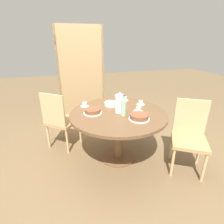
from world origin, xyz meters
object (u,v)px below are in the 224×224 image
cup_b (141,103)px  water_bottle (124,107)px  coffee_pot (120,103)px  chair_a (60,119)px  cake_main (139,117)px  cup_d (85,105)px  cup_c (138,110)px  cake_second (93,111)px  cup_a (125,99)px  bookshelf (81,79)px  chair_b (189,135)px

cup_b → water_bottle: bearing=-141.9°
coffee_pot → water_bottle: (0.02, -0.11, -0.02)m
chair_a → cake_main: size_ratio=3.66×
coffee_pot → cup_b: 0.45m
cake_main → cup_d: bearing=131.7°
water_bottle → cup_b: (0.38, 0.30, -0.09)m
water_bottle → cup_b: size_ratio=2.31×
water_bottle → cake_main: water_bottle is taller
cup_c → cup_d: 0.77m
chair_a → cup_b: bearing=-157.4°
chair_a → cake_second: (0.43, -0.47, 0.27)m
cup_c → coffee_pot: bearing=170.8°
cup_a → cup_d: size_ratio=1.00×
cup_d → chair_a: bearing=153.8°
cake_main → cup_b: bearing=62.9°
cup_c → bookshelf: bearing=110.5°
coffee_pot → cup_a: coffee_pot is taller
chair_a → cup_d: (0.37, -0.18, 0.26)m
cake_second → bookshelf: bearing=88.2°
coffee_pot → cup_d: bearing=139.1°
chair_a → cup_c: 1.20m
water_bottle → cup_d: bearing=132.5°
chair_b → cup_a: bearing=155.2°
chair_b → cup_b: 0.79m
cup_a → chair_a: bearing=174.5°
bookshelf → cake_second: bookshelf is taller
coffee_pot → cup_d: (-0.41, 0.35, -0.10)m
chair_b → cake_second: chair_b is taller
coffee_pot → cup_c: bearing=-9.2°
chair_a → coffee_pot: coffee_pot is taller
cake_second → cup_c: size_ratio=2.04×
cup_a → cup_b: bearing=-57.7°
cake_main → cup_b: 0.52m
water_bottle → cup_d: water_bottle is taller
chair_b → bookshelf: bearing=152.6°
cup_d → cake_second: bearing=-78.3°
cup_d → bookshelf: bearing=84.6°
chair_b → cup_b: chair_b is taller
cake_main → cake_second: (-0.50, 0.34, -0.00)m
chair_a → cup_a: 1.05m
chair_b → water_bottle: (-0.79, 0.32, 0.35)m
cake_main → cake_second: size_ratio=1.06×
cup_b → cup_c: bearing=-122.0°
cake_second → coffee_pot: bearing=-10.4°
chair_b → bookshelf: size_ratio=0.49×
chair_b → cup_d: 1.47m
coffee_pot → cake_main: size_ratio=1.09×
chair_a → water_bottle: water_bottle is taller
cake_second → cup_d: cake_second is taller
chair_a → bookshelf: bearing=-78.2°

